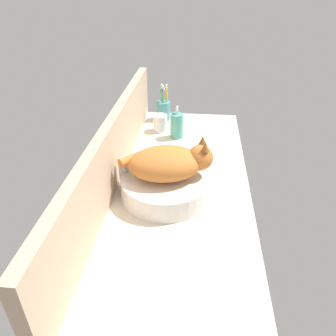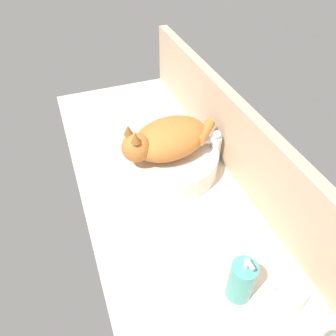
{
  "view_description": "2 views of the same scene",
  "coord_description": "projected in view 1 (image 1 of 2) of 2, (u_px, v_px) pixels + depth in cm",
  "views": [
    {
      "loc": [
        -101.66,
        -6.09,
        69.84
      ],
      "look_at": [
        -2.23,
        3.99,
        8.02
      ],
      "focal_mm": 35.0,
      "sensor_mm": 36.0,
      "label": 1
    },
    {
      "loc": [
        68.14,
        -24.66,
        75.5
      ],
      "look_at": [
        -0.78,
        1.13,
        7.29
      ],
      "focal_mm": 35.0,
      "sensor_mm": 36.0,
      "label": 2
    }
  ],
  "objects": [
    {
      "name": "water_glass",
      "position": [
        160.0,
        124.0,
        1.61
      ],
      "size": [
        6.89,
        6.89,
        8.2
      ],
      "color": "white",
      "rests_on": "ground_plane"
    },
    {
      "name": "sink_basin",
      "position": [
        165.0,
        186.0,
        1.15
      ],
      "size": [
        31.42,
        31.42,
        7.56
      ],
      "primitive_type": "cylinder",
      "color": "silver",
      "rests_on": "ground_plane"
    },
    {
      "name": "ground_plane",
      "position": [
        179.0,
        188.0,
        1.24
      ],
      "size": [
        138.1,
        52.22,
        4.0
      ],
      "primitive_type": "cube",
      "color": "beige"
    },
    {
      "name": "cat",
      "position": [
        169.0,
        162.0,
        1.1
      ],
      "size": [
        21.85,
        32.15,
        14.0
      ],
      "color": "#CC7533",
      "rests_on": "sink_basin"
    },
    {
      "name": "soap_dispenser",
      "position": [
        177.0,
        126.0,
        1.54
      ],
      "size": [
        6.02,
        6.02,
        15.03
      ],
      "color": "teal",
      "rests_on": "ground_plane"
    },
    {
      "name": "backsplash_panel",
      "position": [
        113.0,
        152.0,
        1.19
      ],
      "size": [
        138.1,
        3.6,
        24.7
      ],
      "primitive_type": "cube",
      "color": "#CCAD8C",
      "rests_on": "ground_plane"
    },
    {
      "name": "toothbrush_cup",
      "position": [
        163.0,
        110.0,
        1.72
      ],
      "size": [
        7.21,
        7.21,
        18.68
      ],
      "color": "teal",
      "rests_on": "ground_plane"
    },
    {
      "name": "faucet",
      "position": [
        127.0,
        172.0,
        1.17
      ],
      "size": [
        4.5,
        11.85,
        13.6
      ],
      "color": "silver",
      "rests_on": "ground_plane"
    }
  ]
}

